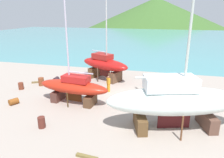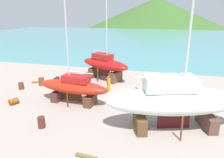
{
  "view_description": "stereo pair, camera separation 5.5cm",
  "coord_description": "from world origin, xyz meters",
  "px_view_note": "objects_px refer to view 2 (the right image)",
  "views": [
    {
      "loc": [
        3.68,
        -19.82,
        8.15
      ],
      "look_at": [
        -1.22,
        -1.2,
        2.04
      ],
      "focal_mm": 34.01,
      "sensor_mm": 36.0,
      "label": 1
    },
    {
      "loc": [
        3.74,
        -19.8,
        8.15
      ],
      "look_at": [
        -1.22,
        -1.2,
        2.04
      ],
      "focal_mm": 34.01,
      "sensor_mm": 36.0,
      "label": 2
    }
  ],
  "objects_px": {
    "sailboat_small_center": "(73,87)",
    "barrel_rust_near": "(21,86)",
    "barrel_tipped_right": "(41,122)",
    "barrel_blue_faded": "(41,82)",
    "sailboat_far_slipway": "(175,100)",
    "barrel_ochre": "(185,82)",
    "sailboat_mid_port": "(105,64)",
    "barrel_by_slipway": "(14,101)",
    "worker": "(108,84)",
    "barrel_tipped_center": "(56,79)"
  },
  "relations": [
    {
      "from": "sailboat_small_center",
      "to": "barrel_rust_near",
      "type": "height_order",
      "value": "sailboat_small_center"
    },
    {
      "from": "barrel_tipped_right",
      "to": "barrel_blue_faded",
      "type": "distance_m",
      "value": 9.86
    },
    {
      "from": "barrel_blue_faded",
      "to": "barrel_rust_near",
      "type": "xyz_separation_m",
      "value": [
        -1.46,
        -1.68,
        -0.09
      ]
    },
    {
      "from": "sailboat_far_slipway",
      "to": "barrel_ochre",
      "type": "relative_size",
      "value": 18.04
    },
    {
      "from": "sailboat_small_center",
      "to": "sailboat_mid_port",
      "type": "bearing_deg",
      "value": -89.85
    },
    {
      "from": "sailboat_far_slipway",
      "to": "barrel_by_slipway",
      "type": "bearing_deg",
      "value": 160.61
    },
    {
      "from": "sailboat_mid_port",
      "to": "barrel_blue_faded",
      "type": "distance_m",
      "value": 7.77
    },
    {
      "from": "sailboat_far_slipway",
      "to": "worker",
      "type": "xyz_separation_m",
      "value": [
        -6.58,
        5.99,
        -1.33
      ]
    },
    {
      "from": "barrel_tipped_right",
      "to": "barrel_rust_near",
      "type": "distance_m",
      "value": 9.47
    },
    {
      "from": "sailboat_far_slipway",
      "to": "worker",
      "type": "relative_size",
      "value": 9.51
    },
    {
      "from": "sailboat_small_center",
      "to": "barrel_by_slipway",
      "type": "relative_size",
      "value": 14.48
    },
    {
      "from": "worker",
      "to": "barrel_tipped_right",
      "type": "distance_m",
      "value": 8.86
    },
    {
      "from": "sailboat_small_center",
      "to": "barrel_tipped_center",
      "type": "height_order",
      "value": "sailboat_small_center"
    },
    {
      "from": "sailboat_mid_port",
      "to": "barrel_tipped_right",
      "type": "bearing_deg",
      "value": -69.99
    },
    {
      "from": "sailboat_far_slipway",
      "to": "worker",
      "type": "bearing_deg",
      "value": 120.61
    },
    {
      "from": "sailboat_mid_port",
      "to": "barrel_blue_faded",
      "type": "relative_size",
      "value": 12.15
    },
    {
      "from": "worker",
      "to": "barrel_by_slipway",
      "type": "relative_size",
      "value": 2.15
    },
    {
      "from": "worker",
      "to": "barrel_ochre",
      "type": "relative_size",
      "value": 1.9
    },
    {
      "from": "worker",
      "to": "barrel_tipped_right",
      "type": "xyz_separation_m",
      "value": [
        -2.74,
        -8.41,
        -0.47
      ]
    },
    {
      "from": "barrel_tipped_center",
      "to": "barrel_ochre",
      "type": "relative_size",
      "value": 0.88
    },
    {
      "from": "barrel_rust_near",
      "to": "barrel_tipped_center",
      "type": "bearing_deg",
      "value": 55.82
    },
    {
      "from": "sailboat_far_slipway",
      "to": "barrel_by_slipway",
      "type": "relative_size",
      "value": 20.46
    },
    {
      "from": "sailboat_far_slipway",
      "to": "barrel_rust_near",
      "type": "relative_size",
      "value": 21.78
    },
    {
      "from": "sailboat_far_slipway",
      "to": "barrel_tipped_center",
      "type": "xyz_separation_m",
      "value": [
        -13.72,
        7.68,
        -1.96
      ]
    },
    {
      "from": "barrel_by_slipway",
      "to": "barrel_ochre",
      "type": "height_order",
      "value": "barrel_ochre"
    },
    {
      "from": "barrel_blue_faded",
      "to": "barrel_rust_near",
      "type": "distance_m",
      "value": 2.22
    },
    {
      "from": "sailboat_small_center",
      "to": "barrel_by_slipway",
      "type": "height_order",
      "value": "sailboat_small_center"
    },
    {
      "from": "worker",
      "to": "barrel_rust_near",
      "type": "bearing_deg",
      "value": -32.97
    },
    {
      "from": "barrel_blue_faded",
      "to": "sailboat_far_slipway",
      "type": "bearing_deg",
      "value": -21.93
    },
    {
      "from": "worker",
      "to": "sailboat_mid_port",
      "type": "bearing_deg",
      "value": -111.5
    },
    {
      "from": "sailboat_far_slipway",
      "to": "barrel_tipped_right",
      "type": "bearing_deg",
      "value": 177.51
    },
    {
      "from": "sailboat_mid_port",
      "to": "sailboat_small_center",
      "type": "bearing_deg",
      "value": -70.01
    },
    {
      "from": "barrel_by_slipway",
      "to": "worker",
      "type": "bearing_deg",
      "value": 35.63
    },
    {
      "from": "sailboat_small_center",
      "to": "sailboat_far_slipway",
      "type": "xyz_separation_m",
      "value": [
        8.91,
        -2.35,
        0.64
      ]
    },
    {
      "from": "sailboat_mid_port",
      "to": "barrel_tipped_right",
      "type": "height_order",
      "value": "sailboat_mid_port"
    },
    {
      "from": "sailboat_far_slipway",
      "to": "sailboat_mid_port",
      "type": "height_order",
      "value": "sailboat_far_slipway"
    },
    {
      "from": "barrel_tipped_right",
      "to": "barrel_rust_near",
      "type": "xyz_separation_m",
      "value": [
        -6.76,
        6.63,
        -0.05
      ]
    },
    {
      "from": "sailboat_far_slipway",
      "to": "barrel_ochre",
      "type": "bearing_deg",
      "value": 65.15
    },
    {
      "from": "sailboat_mid_port",
      "to": "barrel_by_slipway",
      "type": "distance_m",
      "value": 11.29
    },
    {
      "from": "barrel_ochre",
      "to": "barrel_rust_near",
      "type": "xyz_separation_m",
      "value": [
        -17.46,
        -5.92,
        -0.08
      ]
    },
    {
      "from": "barrel_by_slipway",
      "to": "barrel_tipped_right",
      "type": "bearing_deg",
      "value": -31.9
    },
    {
      "from": "barrel_blue_faded",
      "to": "barrel_tipped_right",
      "type": "bearing_deg",
      "value": -57.46
    },
    {
      "from": "sailboat_far_slipway",
      "to": "barrel_blue_faded",
      "type": "height_order",
      "value": "sailboat_far_slipway"
    },
    {
      "from": "sailboat_small_center",
      "to": "worker",
      "type": "xyz_separation_m",
      "value": [
        2.33,
        3.64,
        -0.69
      ]
    },
    {
      "from": "barrel_ochre",
      "to": "barrel_blue_faded",
      "type": "bearing_deg",
      "value": -165.17
    },
    {
      "from": "barrel_tipped_right",
      "to": "worker",
      "type": "bearing_deg",
      "value": 71.96
    },
    {
      "from": "sailboat_small_center",
      "to": "barrel_blue_faded",
      "type": "bearing_deg",
      "value": -26.57
    },
    {
      "from": "sailboat_small_center",
      "to": "barrel_blue_faded",
      "type": "relative_size",
      "value": 12.45
    },
    {
      "from": "sailboat_far_slipway",
      "to": "barrel_tipped_center",
      "type": "distance_m",
      "value": 15.84
    },
    {
      "from": "barrel_tipped_center",
      "to": "barrel_rust_near",
      "type": "distance_m",
      "value": 4.2
    }
  ]
}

